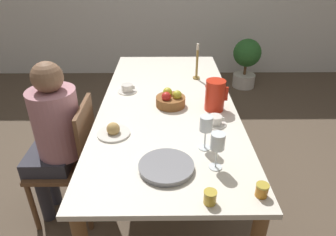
{
  "coord_description": "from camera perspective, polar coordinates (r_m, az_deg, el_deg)",
  "views": [
    {
      "loc": [
        -0.02,
        -1.94,
        1.74
      ],
      "look_at": [
        0.0,
        -0.32,
        0.82
      ],
      "focal_mm": 32.0,
      "sensor_mm": 36.0,
      "label": 1
    }
  ],
  "objects": [
    {
      "name": "candlestick_tall",
      "position": [
        2.56,
        5.52,
        9.89
      ],
      "size": [
        0.06,
        0.06,
        0.3
      ],
      "color": "olive",
      "rests_on": "dining_table"
    },
    {
      "name": "ground_plane",
      "position": [
        2.6,
        -0.08,
        -12.34
      ],
      "size": [
        20.0,
        20.0,
        0.0
      ],
      "primitive_type": "plane",
      "color": "brown"
    },
    {
      "name": "teacup_near_person",
      "position": [
        1.91,
        8.94,
        -0.52
      ],
      "size": [
        0.15,
        0.15,
        0.06
      ],
      "color": "silver",
      "rests_on": "dining_table"
    },
    {
      "name": "person_seated",
      "position": [
        2.1,
        -20.94,
        -2.52
      ],
      "size": [
        0.39,
        0.41,
        1.17
      ],
      "rotation": [
        0.0,
        0.0,
        1.57
      ],
      "color": "#33333D",
      "rests_on": "ground_plane"
    },
    {
      "name": "fruit_bowl",
      "position": [
        2.1,
        0.48,
        3.49
      ],
      "size": [
        0.21,
        0.21,
        0.12
      ],
      "color": "brown",
      "rests_on": "dining_table"
    },
    {
      "name": "chair_person_side",
      "position": [
        2.19,
        -17.79,
        -7.44
      ],
      "size": [
        0.42,
        0.42,
        0.89
      ],
      "rotation": [
        0.0,
        0.0,
        1.57
      ],
      "color": "brown",
      "rests_on": "ground_plane"
    },
    {
      "name": "dining_table",
      "position": [
        2.21,
        -0.09,
        0.89
      ],
      "size": [
        0.95,
        2.12,
        0.77
      ],
      "color": "silver",
      "rests_on": "ground_plane"
    },
    {
      "name": "jam_jar_amber",
      "position": [
        1.43,
        17.47,
        -12.88
      ],
      "size": [
        0.06,
        0.06,
        0.06
      ],
      "color": "#C67A1E",
      "rests_on": "dining_table"
    },
    {
      "name": "wine_glass_juice",
      "position": [
        1.48,
        9.42,
        -4.78
      ],
      "size": [
        0.07,
        0.07,
        0.2
      ],
      "color": "white",
      "rests_on": "dining_table"
    },
    {
      "name": "potted_plant",
      "position": [
        4.37,
        14.69,
        10.67
      ],
      "size": [
        0.38,
        0.38,
        0.69
      ],
      "color": "beige",
      "rests_on": "ground_plane"
    },
    {
      "name": "red_pitcher",
      "position": [
        2.06,
        8.94,
        4.34
      ],
      "size": [
        0.16,
        0.13,
        0.21
      ],
      "color": "red",
      "rests_on": "dining_table"
    },
    {
      "name": "jam_jar_red",
      "position": [
        1.35,
        8.02,
        -14.62
      ],
      "size": [
        0.06,
        0.06,
        0.06
      ],
      "color": "gold",
      "rests_on": "dining_table"
    },
    {
      "name": "teacup_across",
      "position": [
        2.35,
        -7.75,
        5.56
      ],
      "size": [
        0.15,
        0.15,
        0.06
      ],
      "color": "silver",
      "rests_on": "dining_table"
    },
    {
      "name": "wine_glass_water",
      "position": [
        1.61,
        7.27,
        -1.34
      ],
      "size": [
        0.07,
        0.07,
        0.2
      ],
      "color": "white",
      "rests_on": "dining_table"
    },
    {
      "name": "bread_plate",
      "position": [
        1.81,
        -10.35,
        -2.46
      ],
      "size": [
        0.2,
        0.2,
        0.08
      ],
      "color": "silver",
      "rests_on": "dining_table"
    },
    {
      "name": "serving_tray",
      "position": [
        1.52,
        -0.33,
        -9.27
      ],
      "size": [
        0.28,
        0.28,
        0.03
      ],
      "color": "gray",
      "rests_on": "dining_table"
    }
  ]
}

